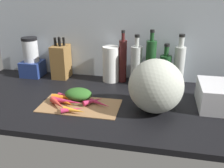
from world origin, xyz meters
The scene contains 25 objects.
ground_plane centered at (0.00, 0.00, -1.50)cm, with size 170.00×80.00×3.00cm, color black.
wall_back centered at (0.00, 38.50, 30.00)cm, with size 170.00×3.00×60.00cm, color #ADB7C1.
cutting_board centered at (-7.54, -10.62, 0.40)cm, with size 42.64×22.95×0.80cm, color #997047.
carrot_0 centered at (-13.92, -12.16, 1.93)cm, with size 2.25×2.25×10.11cm, color orange.
carrot_1 centered at (3.48, -9.27, 1.91)cm, with size 2.21×2.21×13.21cm, color #B2264C.
carrot_2 centered at (-16.78, -6.72, 2.49)cm, with size 3.37×3.37×15.95cm, color orange.
carrot_3 centered at (-15.73, -4.72, 1.92)cm, with size 2.23×2.23×15.26cm, color #B2264C.
carrot_4 centered at (-16.66, -6.69, 1.95)cm, with size 2.29×2.29×15.87cm, color orange.
carrot_5 centered at (-7.19, -19.97, 2.19)cm, with size 2.79×2.79×12.04cm, color orange.
carrot_6 centered at (-18.16, -14.92, 2.41)cm, with size 3.21×3.21×13.03cm, color red.
carrot_7 centered at (-14.93, -11.13, 2.38)cm, with size 3.16×3.16×17.59cm, color #B2264C.
carrot_8 centered at (-13.08, -10.92, 2.15)cm, with size 2.69×2.69×16.27cm, color #B2264C.
carrot_9 centered at (-8.77, -19.08, 2.10)cm, with size 2.59×2.59×11.44cm, color #B2264C.
carrot_10 centered at (-0.98, -7.64, 2.21)cm, with size 2.83×2.83×11.72cm, color #B2264C.
carrot_greens_pile centered at (-10.29, -4.42, 4.01)cm, with size 15.16×11.66×6.41cm, color #2D6023.
winter_squash centered at (31.90, -7.87, 13.74)cm, with size 27.54×26.87×27.48cm, color #B2B7A8.
knife_block centered at (-33.86, 29.59, 11.52)cm, with size 10.31×13.79×28.04cm.
blender_appliance centered at (-55.20, 28.27, 11.80)cm, with size 14.03×14.03×27.43cm.
paper_towel_roll centered at (1.20, 29.50, 11.76)cm, with size 10.90×10.90×23.53cm, color white.
bottle_0 centered at (9.03, 29.87, 14.55)cm, with size 5.20×5.20×34.20cm.
bottle_1 centered at (18.16, 27.40, 13.15)cm, with size 7.21×7.21×32.34cm.
bottle_2 centered at (27.17, 27.12, 15.08)cm, with size 6.47×6.47×35.64cm.
bottle_3 centered at (36.47, 31.41, 10.28)cm, with size 7.40×7.40×26.51cm.
bottle_4 centered at (45.01, 31.97, 13.60)cm, with size 6.80×6.80×32.74cm.
dish_rack centered at (66.11, 3.16, 6.40)cm, with size 23.56×25.23×12.80cm, color silver.
Camera 1 is at (33.22, -124.24, 61.21)cm, focal length 39.80 mm.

